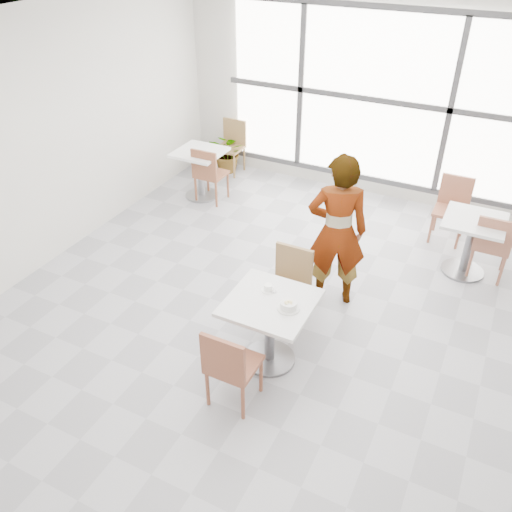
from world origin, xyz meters
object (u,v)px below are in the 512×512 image
at_px(bg_table_right, 471,238).
at_px(bg_chair_right_near, 492,243).
at_px(bg_table_left, 200,167).
at_px(bg_chair_right_far, 452,204).
at_px(oatmeal_bowl, 289,305).
at_px(plant_left, 229,153).
at_px(chair_near, 229,364).
at_px(main_table, 270,320).
at_px(bg_chair_left_far, 232,143).
at_px(chair_far, 290,281).
at_px(coffee_cup, 268,288).
at_px(person, 337,232).
at_px(bg_chair_left_near, 208,172).

xyz_separation_m(bg_table_right, bg_chair_right_near, (0.24, -0.02, 0.01)).
distance_m(bg_table_left, bg_chair_right_far, 3.68).
relative_size(oatmeal_bowl, plant_left, 0.31).
bearing_deg(plant_left, chair_near, -60.80).
height_order(main_table, bg_chair_right_far, bg_chair_right_far).
bearing_deg(oatmeal_bowl, bg_chair_left_far, 125.16).
distance_m(main_table, plant_left, 4.57).
distance_m(chair_near, bg_table_left, 4.22).
distance_m(bg_chair_right_far, plant_left, 3.76).
relative_size(bg_table_left, bg_chair_right_near, 0.86).
relative_size(chair_far, coffee_cup, 5.47).
relative_size(oatmeal_bowl, bg_chair_right_near, 0.24).
bearing_deg(bg_chair_right_near, main_table, 54.59).
bearing_deg(coffee_cup, bg_chair_right_far, 68.12).
distance_m(main_table, bg_table_left, 3.74).
xyz_separation_m(coffee_cup, bg_chair_right_far, (1.25, 3.10, -0.28)).
distance_m(chair_far, bg_table_right, 2.40).
distance_m(coffee_cup, bg_chair_right_near, 2.97).
distance_m(main_table, oatmeal_bowl, 0.34).
xyz_separation_m(chair_near, coffee_cup, (-0.01, 0.81, 0.28)).
distance_m(main_table, bg_chair_right_far, 3.44).
xyz_separation_m(oatmeal_bowl, coffee_cup, (-0.28, 0.17, -0.01)).
height_order(oatmeal_bowl, coffee_cup, oatmeal_bowl).
height_order(oatmeal_bowl, plant_left, oatmeal_bowl).
relative_size(chair_near, bg_chair_right_near, 1.00).
bearing_deg(coffee_cup, bg_table_right, 55.72).
distance_m(person, bg_chair_left_far, 3.81).
height_order(oatmeal_bowl, bg_chair_left_far, bg_chair_left_far).
xyz_separation_m(main_table, chair_near, (-0.07, -0.67, -0.02)).
bearing_deg(bg_table_left, bg_chair_right_far, 7.18).
bearing_deg(bg_table_left, person, -29.80).
bearing_deg(main_table, coffee_cup, 121.94).
relative_size(oatmeal_bowl, bg_chair_right_far, 0.24).
height_order(person, plant_left, person).
bearing_deg(bg_table_left, bg_chair_left_near, -28.86).
bearing_deg(coffee_cup, bg_chair_left_near, 131.02).
bearing_deg(bg_chair_right_far, plant_left, 171.79).
bearing_deg(bg_table_left, bg_chair_right_near, -4.36).
relative_size(chair_near, plant_left, 1.27).
xyz_separation_m(bg_table_right, bg_chair_left_near, (-3.79, 0.19, 0.01)).
height_order(bg_table_left, bg_chair_left_near, bg_chair_left_near).
distance_m(chair_far, person, 0.74).
bearing_deg(bg_table_left, chair_near, -54.94).
relative_size(person, bg_chair_left_near, 2.06).
xyz_separation_m(oatmeal_bowl, bg_chair_left_near, (-2.48, 2.69, -0.29)).
xyz_separation_m(person, bg_table_right, (1.29, 1.24, -0.41)).
relative_size(chair_near, bg_chair_right_far, 1.00).
bearing_deg(plant_left, bg_table_right, -17.80).
distance_m(person, bg_chair_right_near, 2.01).
bearing_deg(chair_near, person, -98.43).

